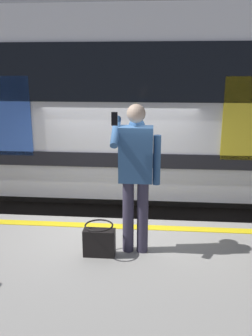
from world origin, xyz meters
TOP-DOWN VIEW (x-y plane):
  - ground_plane at (0.00, 0.00)m, footprint 24.15×24.15m
  - safety_line at (0.00, 0.30)m, footprint 13.58×0.16m
  - track_rail_near at (0.00, -1.33)m, footprint 18.01×0.08m
  - track_rail_far at (0.00, -2.77)m, footprint 18.01×0.08m
  - train_carriage at (-0.08, -2.04)m, footprint 12.57×3.02m
  - passenger at (-0.36, 0.98)m, footprint 0.57×0.55m
  - handbag at (0.08, 1.15)m, footprint 0.39×0.35m

SIDE VIEW (x-z plane):
  - ground_plane at x=0.00m, z-range 0.00..0.00m
  - track_rail_near at x=0.00m, z-range 0.00..0.16m
  - track_rail_far at x=0.00m, z-range 0.00..0.16m
  - safety_line at x=0.00m, z-range 0.85..0.86m
  - handbag at x=0.08m, z-range 0.84..1.26m
  - passenger at x=-0.36m, z-range 1.03..2.88m
  - train_carriage at x=-0.08m, z-range 0.54..4.67m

